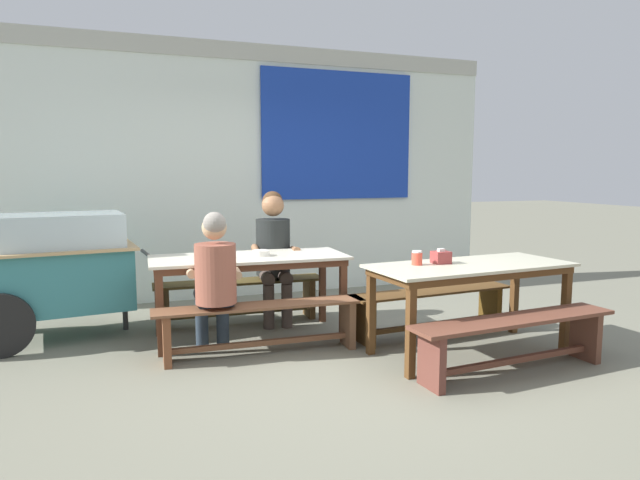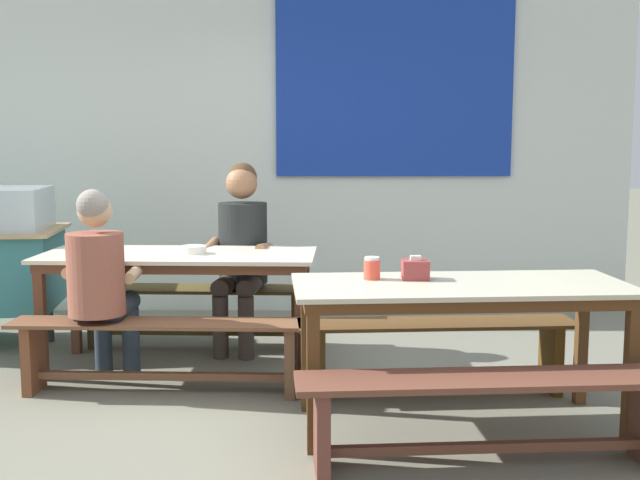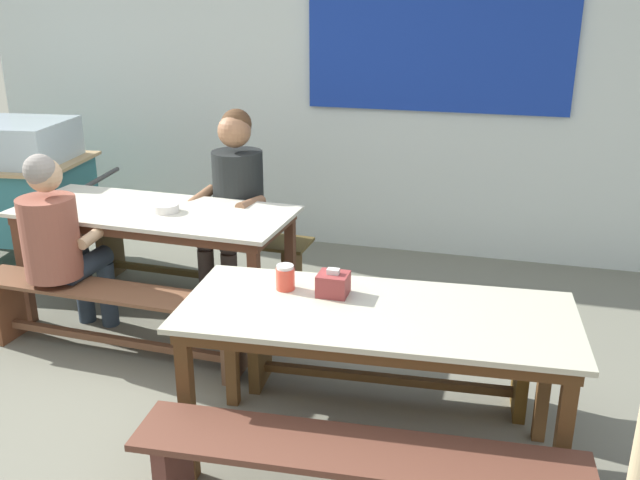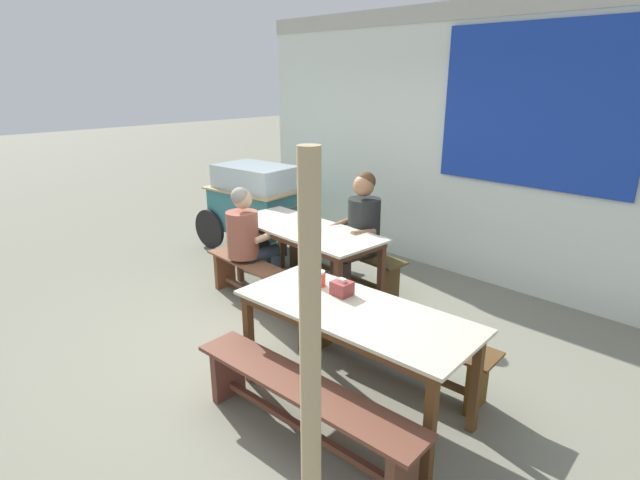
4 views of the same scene
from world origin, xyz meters
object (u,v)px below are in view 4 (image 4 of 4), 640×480
object	(u,v)px
person_center_facing	(360,226)
condiment_jar	(320,279)
bench_far_back	(340,258)
food_cart	(255,200)
bench_near_back	(395,341)
person_left_back_turned	(248,236)
tissue_box	(342,288)
dining_table_near	(355,319)
bench_far_front	(266,283)
bench_near_front	(302,402)
dining_table_far	(305,234)
wooden_support_post	(311,415)
soup_bowl	(310,228)

from	to	relation	value
person_center_facing	condiment_jar	world-z (taller)	person_center_facing
bench_far_back	food_cart	bearing A→B (deg)	178.14
bench_near_back	condiment_jar	distance (m)	0.80
person_center_facing	condiment_jar	size ratio (longest dim) A/B	11.22
person_left_back_turned	tissue_box	bearing A→B (deg)	-15.73
dining_table_near	tissue_box	bearing A→B (deg)	154.18
tissue_box	bench_far_front	bearing A→B (deg)	163.52
bench_near_front	dining_table_far	bearing A→B (deg)	136.43
bench_far_front	bench_near_back	size ratio (longest dim) A/B	1.08
bench_far_front	bench_far_back	bearing A→B (deg)	87.98
dining_table_far	wooden_support_post	bearing A→B (deg)	-42.61
tissue_box	bench_near_back	bearing A→B (deg)	66.55
wooden_support_post	bench_near_front	bearing A→B (deg)	139.45
bench_far_front	person_left_back_turned	bearing A→B (deg)	167.26
bench_far_back	person_left_back_turned	size ratio (longest dim) A/B	1.41
bench_far_back	wooden_support_post	xyz separation A→B (m)	(2.49, -2.84, 0.75)
bench_near_back	tissue_box	size ratio (longest dim) A/B	11.99
bench_near_front	soup_bowl	distance (m)	2.28
bench_near_back	bench_near_front	world-z (taller)	same
dining_table_near	bench_near_back	distance (m)	0.67
tissue_box	condiment_jar	bearing A→B (deg)	179.95
dining_table_far	soup_bowl	bearing A→B (deg)	-15.49
bench_near_back	food_cart	bearing A→B (deg)	160.81
bench_far_back	bench_near_back	distance (m)	1.92
dining_table_near	wooden_support_post	bearing A→B (deg)	-55.17
bench_near_front	person_left_back_turned	xyz separation A→B (m)	(-2.07, 1.15, 0.38)
dining_table_near	condiment_jar	bearing A→B (deg)	166.58
dining_table_far	bench_far_back	distance (m)	0.67
bench_far_back	person_center_facing	distance (m)	0.59
food_cart	bench_near_back	bearing A→B (deg)	-19.19
soup_bowl	wooden_support_post	bearing A→B (deg)	-43.45
bench_near_back	bench_near_front	distance (m)	1.07
bench_far_front	dining_table_far	bearing A→B (deg)	87.98
bench_near_front	person_center_facing	xyz separation A→B (m)	(-1.32, 2.07, 0.46)
dining_table_far	person_left_back_turned	world-z (taller)	person_left_back_turned
food_cart	wooden_support_post	world-z (taller)	wooden_support_post
tissue_box	dining_table_near	bearing A→B (deg)	-25.82
person_center_facing	condiment_jar	distance (m)	1.66
dining_table_far	tissue_box	size ratio (longest dim) A/B	13.06
food_cart	condiment_jar	world-z (taller)	food_cart
food_cart	condiment_jar	distance (m)	3.21
bench_far_front	tissue_box	distance (m)	1.60
dining_table_near	wooden_support_post	distance (m)	1.55
bench_near_back	wooden_support_post	world-z (taller)	wooden_support_post
bench_far_front	bench_near_front	size ratio (longest dim) A/B	1.01
dining_table_near	bench_far_back	size ratio (longest dim) A/B	1.03
dining_table_near	bench_near_front	distance (m)	0.66
condiment_jar	bench_near_back	bearing A→B (deg)	45.81
bench_far_front	person_left_back_turned	size ratio (longest dim) A/B	1.47
soup_bowl	food_cart	bearing A→B (deg)	160.30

